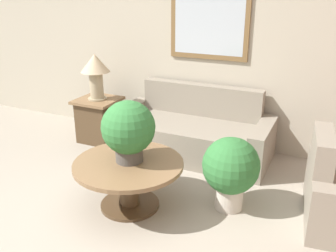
{
  "coord_description": "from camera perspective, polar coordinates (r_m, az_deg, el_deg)",
  "views": [
    {
      "loc": [
        1.72,
        -1.88,
        2.02
      ],
      "look_at": [
        0.11,
        1.58,
        0.57
      ],
      "focal_mm": 40.0,
      "sensor_mm": 36.0,
      "label": 1
    }
  ],
  "objects": [
    {
      "name": "wall_back",
      "position": [
        4.92,
        4.36,
        12.36
      ],
      "size": [
        7.47,
        0.09,
        2.6
      ],
      "color": "#B2A893",
      "rests_on": "ground_plane"
    },
    {
      "name": "couch_main",
      "position": [
        4.71,
        3.71,
        -1.1
      ],
      "size": [
        1.95,
        0.87,
        0.83
      ],
      "color": "gray",
      "rests_on": "ground_plane"
    },
    {
      "name": "coffee_table",
      "position": [
        3.58,
        -5.99,
        -7.36
      ],
      "size": [
        1.03,
        1.03,
        0.47
      ],
      "color": "#4C3823",
      "rests_on": "ground_plane"
    },
    {
      "name": "side_table",
      "position": [
        5.18,
        -10.49,
        1.01
      ],
      "size": [
        0.54,
        0.54,
        0.59
      ],
      "color": "#4C3823",
      "rests_on": "ground_plane"
    },
    {
      "name": "table_lamp",
      "position": [
        4.99,
        -11.01,
        8.47
      ],
      "size": [
        0.38,
        0.38,
        0.6
      ],
      "color": "tan",
      "rests_on": "side_table"
    },
    {
      "name": "potted_plant_on_table",
      "position": [
        3.42,
        -6.07,
        -0.51
      ],
      "size": [
        0.5,
        0.5,
        0.58
      ],
      "color": "#4C4742",
      "rests_on": "coffee_table"
    },
    {
      "name": "potted_plant_floor",
      "position": [
        3.55,
        9.53,
        -6.44
      ],
      "size": [
        0.54,
        0.54,
        0.72
      ],
      "color": "beige",
      "rests_on": "ground_plane"
    }
  ]
}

